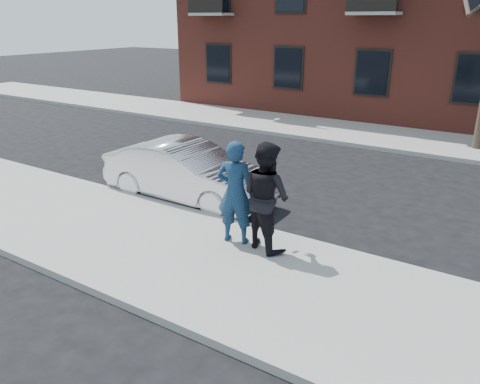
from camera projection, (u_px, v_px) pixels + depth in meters
The scene contains 8 objects.
ground at pixel (156, 243), 9.47m from camera, with size 100.00×100.00×0.00m, color black.
near_sidewalk at pixel (147, 245), 9.25m from camera, with size 50.00×3.50×0.15m, color gray.
near_curb at pixel (202, 214), 10.67m from camera, with size 50.00×0.10×0.15m, color #999691.
far_sidewalk at pixel (351, 132), 18.34m from camera, with size 50.00×3.50×0.15m, color gray.
far_curb at pixel (333, 142), 16.91m from camera, with size 50.00×0.10×0.15m, color #999691.
silver_sedan at pixel (187, 172), 11.54m from camera, with size 1.52×4.37×1.44m, color silver.
man_hoodie at pixel (235, 193), 8.89m from camera, with size 0.84×0.65×2.03m.
man_peacoat at pixel (266, 196), 8.66m from camera, with size 1.21×1.07×2.07m.
Camera 1 is at (6.02, -6.26, 4.28)m, focal length 35.00 mm.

